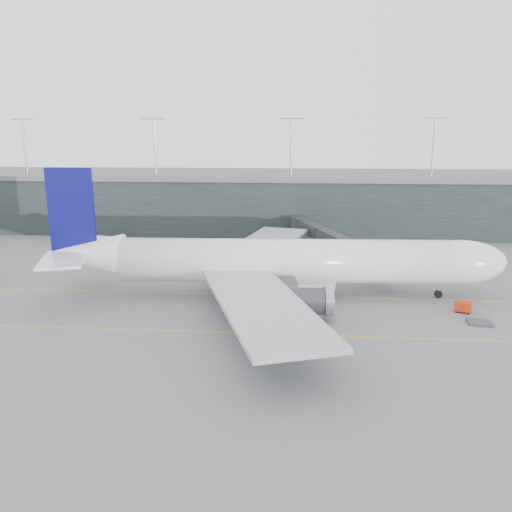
{
  "coord_description": "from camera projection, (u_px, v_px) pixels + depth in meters",
  "views": [
    {
      "loc": [
        6.58,
        -80.72,
        25.24
      ],
      "look_at": [
        0.32,
        -4.0,
        6.52
      ],
      "focal_mm": 35.0,
      "sensor_mm": 36.0,
      "label": 1
    }
  ],
  "objects": [
    {
      "name": "terminal",
      "position": [
        273.0,
        200.0,
        139.03
      ],
      "size": [
        240.0,
        36.0,
        29.0
      ],
      "color": "black",
      "rests_on": "ground"
    },
    {
      "name": "main_aircraft",
      "position": [
        281.0,
        262.0,
        78.83
      ],
      "size": [
        72.74,
        68.34,
        20.41
      ],
      "rotation": [
        0.0,
        0.0,
        0.05
      ],
      "color": "white",
      "rests_on": "ground"
    },
    {
      "name": "uld_b",
      "position": [
        256.0,
        264.0,
        96.52
      ],
      "size": [
        2.06,
        1.73,
        1.72
      ],
      "rotation": [
        0.0,
        0.0,
        0.12
      ],
      "color": "#36373B",
      "rests_on": "ground"
    },
    {
      "name": "uld_c",
      "position": [
        262.0,
        268.0,
        93.51
      ],
      "size": [
        2.56,
        2.35,
        1.88
      ],
      "rotation": [
        0.0,
        0.0,
        0.42
      ],
      "color": "#36373B",
      "rests_on": "ground"
    },
    {
      "name": "baggage_dolly",
      "position": [
        479.0,
        322.0,
        68.5
      ],
      "size": [
        3.49,
        2.95,
        0.32
      ],
      "primitive_type": "cube",
      "rotation": [
        0.0,
        0.0,
        -0.14
      ],
      "color": "#38383D",
      "rests_on": "ground"
    },
    {
      "name": "cone_wing_port",
      "position": [
        317.0,
        268.0,
        95.7
      ],
      "size": [
        0.41,
        0.41,
        0.66
      ],
      "primitive_type": "cone",
      "color": "#E8570C",
      "rests_on": "ground"
    },
    {
      "name": "ground",
      "position": [
        256.0,
        288.0,
        84.66
      ],
      "size": [
        320.0,
        320.0,
        0.0
      ],
      "primitive_type": "plane",
      "color": "#58585D",
      "rests_on": "ground"
    },
    {
      "name": "jet_bridge",
      "position": [
        339.0,
        237.0,
        103.3
      ],
      "size": [
        16.67,
        44.31,
        6.18
      ],
      "rotation": [
        0.0,
        0.0,
        0.35
      ],
      "color": "#28282D",
      "rests_on": "ground"
    },
    {
      "name": "cone_wing_stbd",
      "position": [
        300.0,
        327.0,
        66.29
      ],
      "size": [
        0.41,
        0.41,
        0.65
      ],
      "primitive_type": "cone",
      "color": "#CC6D0B",
      "rests_on": "ground"
    },
    {
      "name": "taxiline_b",
      "position": [
        244.0,
        333.0,
        65.29
      ],
      "size": [
        160.0,
        0.25,
        0.02
      ],
      "primitive_type": "cube",
      "color": "gold",
      "rests_on": "ground"
    },
    {
      "name": "cone_tail",
      "position": [
        183.0,
        304.0,
        75.4
      ],
      "size": [
        0.46,
        0.46,
        0.73
      ],
      "primitive_type": "cone",
      "color": "#FA500D",
      "rests_on": "ground"
    },
    {
      "name": "gse_cart",
      "position": [
        463.0,
        307.0,
        72.76
      ],
      "size": [
        2.68,
        2.23,
        1.56
      ],
      "rotation": [
        0.0,
        0.0,
        -0.39
      ],
      "color": "#A7260B",
      "rests_on": "ground"
    },
    {
      "name": "uld_a",
      "position": [
        232.0,
        265.0,
        95.73
      ],
      "size": [
        2.11,
        1.84,
        1.66
      ],
      "rotation": [
        0.0,
        0.0,
        -0.23
      ],
      "color": "#36373B",
      "rests_on": "ground"
    },
    {
      "name": "taxiline_a",
      "position": [
        254.0,
        295.0,
        80.78
      ],
      "size": [
        160.0,
        0.25,
        0.02
      ],
      "primitive_type": "cube",
      "color": "gold",
      "rests_on": "ground"
    },
    {
      "name": "taxiline_lead_main",
      "position": [
        288.0,
        260.0,
        103.63
      ],
      "size": [
        0.25,
        60.0,
        0.02
      ],
      "primitive_type": "cube",
      "color": "gold",
      "rests_on": "ground"
    },
    {
      "name": "cone_nose",
      "position": [
        483.0,
        303.0,
        75.93
      ],
      "size": [
        0.41,
        0.41,
        0.64
      ],
      "primitive_type": "cone",
      "color": "#EF4E0D",
      "rests_on": "ground"
    }
  ]
}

